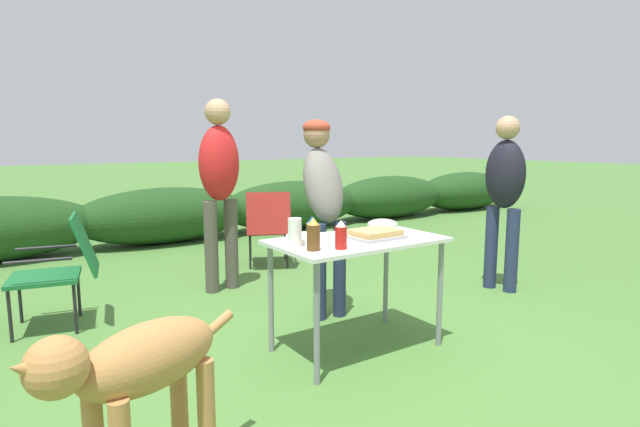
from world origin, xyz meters
name	(u,v)px	position (x,y,z in m)	size (l,w,h in m)	color
ground_plane	(356,348)	(0.00, 0.00, 0.00)	(60.00, 60.00, 0.00)	#477533
shrub_hedge	(165,215)	(0.00, 4.18, 0.37)	(14.40, 0.90, 0.75)	#1E4219
folding_table	(357,251)	(0.00, 0.00, 0.66)	(1.10, 0.64, 0.74)	silver
food_tray	(376,234)	(0.11, -0.05, 0.77)	(0.33, 0.26, 0.06)	#9E9EA3
plate_stack	(306,238)	(-0.31, 0.13, 0.76)	(0.26, 0.26, 0.04)	white
mixing_bowl	(383,224)	(0.35, 0.16, 0.78)	(0.22, 0.22, 0.08)	#ADBC99
paper_cup_stack	(295,233)	(-0.46, 0.01, 0.83)	(0.08, 0.08, 0.17)	white
beer_bottle	(313,235)	(-0.42, -0.13, 0.83)	(0.08, 0.08, 0.19)	brown
ketchup_bottle	(341,235)	(-0.27, -0.19, 0.82)	(0.07, 0.07, 0.17)	red
mayo_bottle	(312,232)	(-0.37, -0.05, 0.83)	(0.07, 0.07, 0.19)	silver
standing_person_with_beanie	(323,192)	(0.20, 0.69, 0.98)	(0.36, 0.47, 1.53)	#232D4C
standing_person_in_navy_coat	(505,187)	(1.92, 0.31, 0.95)	(0.32, 0.40, 1.59)	#232D4C
standing_person_in_red_jacket	(219,177)	(-0.22, 1.73, 1.04)	(0.42, 0.33, 1.73)	#4C473D
dog	(138,372)	(-1.55, -0.70, 0.53)	(0.88, 0.45, 0.76)	#B27A42
camp_chair_green_behind_table	(268,224)	(0.54, 2.25, 0.47)	(0.67, 0.73, 0.83)	maroon
camp_chair_near_hedge	(61,265)	(-1.56, 1.52, 0.47)	(0.67, 0.57, 0.83)	#19602D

